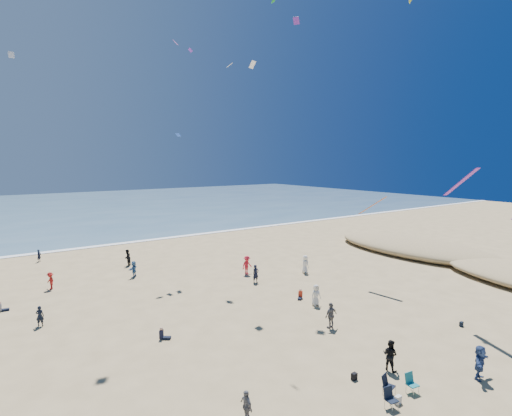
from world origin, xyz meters
TOP-DOWN VIEW (x-y plane):
  - ocean at (0.00, 95.00)m, footprint 220.00×100.00m
  - surf_line at (0.00, 45.00)m, footprint 220.00×1.20m
  - standing_flyers at (4.22, 14.00)m, footprint 27.27×44.44m
  - seated_group at (1.86, 6.89)m, footprint 22.38×33.89m
  - chair_cluster at (4.71, -0.50)m, footprint 2.69×1.51m
  - white_tote at (4.36, -0.77)m, footprint 0.35×0.20m
  - black_backpack at (4.26, 1.92)m, footprint 0.30×0.22m
  - navy_bag at (16.01, 2.24)m, footprint 0.28×0.18m
  - kites_aloft at (9.97, 11.44)m, footprint 40.85×42.84m

SIDE VIEW (x-z plane):
  - ocean at x=0.00m, z-range 0.00..0.06m
  - surf_line at x=0.00m, z-range 0.00..0.08m
  - navy_bag at x=16.01m, z-range 0.00..0.34m
  - black_backpack at x=4.26m, z-range 0.00..0.38m
  - white_tote at x=4.36m, z-range 0.00..0.40m
  - seated_group at x=1.86m, z-range 0.00..0.84m
  - chair_cluster at x=4.71m, z-range 0.00..1.00m
  - standing_flyers at x=4.22m, z-range -0.08..1.87m
  - kites_aloft at x=9.97m, z-range 3.37..27.01m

